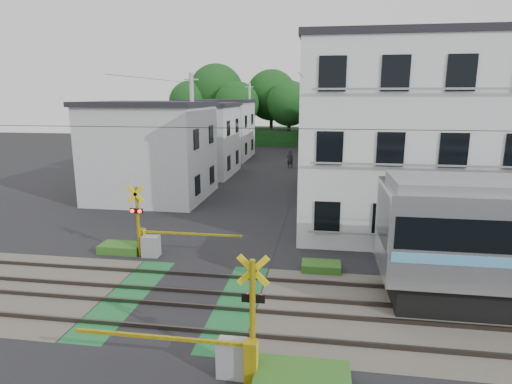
% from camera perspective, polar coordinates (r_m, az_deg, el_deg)
% --- Properties ---
extents(ground, '(120.00, 120.00, 0.00)m').
position_cam_1_polar(ground, '(14.88, -9.96, -13.93)').
color(ground, black).
extents(track_bed, '(120.00, 120.00, 0.14)m').
position_cam_1_polar(track_bed, '(14.87, -9.97, -13.80)').
color(track_bed, '#47423A').
rests_on(track_bed, ground).
extents(crossing_signal_near, '(4.74, 0.65, 3.09)m').
position_cam_1_polar(crossing_signal_near, '(10.85, -2.80, -20.30)').
color(crossing_signal_near, yellow).
rests_on(crossing_signal_near, ground).
extents(crossing_signal_far, '(4.74, 0.65, 3.09)m').
position_cam_1_polar(crossing_signal_far, '(18.64, -14.06, -6.20)').
color(crossing_signal_far, yellow).
rests_on(crossing_signal_far, ground).
extents(apartment_block, '(10.20, 8.36, 9.30)m').
position_cam_1_polar(apartment_block, '(22.51, 19.18, 6.97)').
color(apartment_block, silver).
rests_on(apartment_block, ground).
extents(houses_row, '(22.07, 31.35, 6.80)m').
position_cam_1_polar(houses_row, '(38.86, 2.50, 7.66)').
color(houses_row, '#B6B8BB').
rests_on(houses_row, ground).
extents(tree_hill, '(40.00, 12.66, 11.21)m').
position_cam_1_polar(tree_hill, '(61.37, 4.38, 11.13)').
color(tree_hill, '#154015').
rests_on(tree_hill, ground).
extents(catenary, '(60.00, 5.04, 7.00)m').
position_cam_1_polar(catenary, '(13.03, 15.30, -0.75)').
color(catenary, '#2D2D33').
rests_on(catenary, ground).
extents(utility_poles, '(7.90, 42.00, 8.00)m').
position_cam_1_polar(utility_poles, '(36.09, -0.08, 8.62)').
color(utility_poles, '#A5A5A0').
rests_on(utility_poles, ground).
extents(pedestrian, '(0.71, 0.56, 1.71)m').
position_cam_1_polar(pedestrian, '(40.33, 4.56, 4.40)').
color(pedestrian, '#202429').
rests_on(pedestrian, ground).
extents(weed_patches, '(10.25, 8.80, 0.40)m').
position_cam_1_polar(weed_patches, '(14.29, -3.21, -14.10)').
color(weed_patches, '#2D5E1E').
rests_on(weed_patches, ground).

